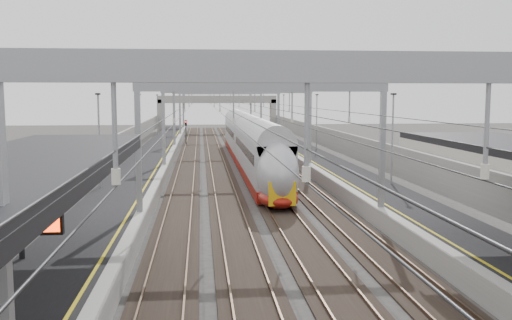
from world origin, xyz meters
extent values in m
cube|color=black|center=(-8.00, 45.00, 0.50)|extent=(4.00, 120.00, 1.00)
cube|color=black|center=(8.00, 45.00, 0.50)|extent=(4.00, 120.00, 1.00)
cube|color=black|center=(-4.50, 45.00, 0.04)|extent=(2.40, 140.00, 0.08)
cube|color=brown|center=(-5.22, 45.00, 0.13)|extent=(0.07, 140.00, 0.14)
cube|color=brown|center=(-3.78, 45.00, 0.13)|extent=(0.07, 140.00, 0.14)
cube|color=black|center=(-1.50, 45.00, 0.04)|extent=(2.40, 140.00, 0.08)
cube|color=brown|center=(-2.22, 45.00, 0.13)|extent=(0.07, 140.00, 0.14)
cube|color=brown|center=(-0.78, 45.00, 0.13)|extent=(0.07, 140.00, 0.14)
cube|color=black|center=(1.50, 45.00, 0.04)|extent=(2.40, 140.00, 0.08)
cube|color=brown|center=(0.78, 45.00, 0.13)|extent=(0.07, 140.00, 0.14)
cube|color=brown|center=(2.22, 45.00, 0.13)|extent=(0.07, 140.00, 0.14)
cube|color=black|center=(4.50, 45.00, 0.04)|extent=(2.40, 140.00, 0.08)
cube|color=brown|center=(3.78, 45.00, 0.13)|extent=(0.07, 140.00, 0.14)
cube|color=brown|center=(5.22, 45.00, 0.13)|extent=(0.07, 140.00, 0.14)
cube|color=gray|center=(-6.30, 2.00, 4.30)|extent=(0.28, 0.28, 6.60)
cube|color=gray|center=(0.00, 2.00, 7.35)|extent=(13.00, 0.25, 0.50)
cube|color=gray|center=(-6.30, 22.00, 4.30)|extent=(0.28, 0.28, 6.60)
cube|color=gray|center=(6.30, 22.00, 4.30)|extent=(0.28, 0.28, 6.60)
cube|color=gray|center=(0.00, 22.00, 7.35)|extent=(13.00, 0.25, 0.50)
cube|color=gray|center=(-6.30, 42.00, 4.30)|extent=(0.28, 0.28, 6.60)
cube|color=gray|center=(6.30, 42.00, 4.30)|extent=(0.28, 0.28, 6.60)
cube|color=gray|center=(0.00, 42.00, 7.35)|extent=(13.00, 0.25, 0.50)
cube|color=gray|center=(-6.30, 62.00, 4.30)|extent=(0.28, 0.28, 6.60)
cube|color=gray|center=(6.30, 62.00, 4.30)|extent=(0.28, 0.28, 6.60)
cube|color=gray|center=(0.00, 62.00, 7.35)|extent=(13.00, 0.25, 0.50)
cube|color=gray|center=(-6.30, 82.00, 4.30)|extent=(0.28, 0.28, 6.60)
cube|color=gray|center=(6.30, 82.00, 4.30)|extent=(0.28, 0.28, 6.60)
cube|color=gray|center=(0.00, 82.00, 7.35)|extent=(13.00, 0.25, 0.50)
cube|color=gray|center=(-6.30, 100.00, 4.30)|extent=(0.28, 0.28, 6.60)
cube|color=gray|center=(6.30, 100.00, 4.30)|extent=(0.28, 0.28, 6.60)
cube|color=gray|center=(0.00, 100.00, 7.35)|extent=(13.00, 0.25, 0.50)
cylinder|color=#262628|center=(-4.50, 50.00, 5.50)|extent=(0.03, 140.00, 0.03)
cylinder|color=#262628|center=(-1.50, 50.00, 5.50)|extent=(0.03, 140.00, 0.03)
cylinder|color=#262628|center=(1.50, 50.00, 5.50)|extent=(0.03, 140.00, 0.03)
cylinder|color=#262628|center=(4.50, 50.00, 5.50)|extent=(0.03, 140.00, 0.03)
cylinder|color=black|center=(-9.70, 14.00, 3.00)|extent=(0.20, 0.20, 4.00)
cube|color=black|center=(-6.60, 4.00, 4.55)|extent=(1.60, 0.15, 0.55)
cube|color=#FF3005|center=(-6.60, 3.92, 4.55)|extent=(1.50, 0.02, 0.42)
cube|color=gray|center=(0.00, 100.00, 6.20)|extent=(22.00, 2.20, 1.40)
cube|color=gray|center=(-10.50, 100.00, 3.10)|extent=(1.00, 2.20, 6.20)
cube|color=gray|center=(10.50, 100.00, 3.10)|extent=(1.00, 2.20, 6.20)
cube|color=gray|center=(-11.20, 45.00, 1.60)|extent=(0.30, 120.00, 3.20)
cube|color=gray|center=(11.20, 45.00, 1.60)|extent=(0.30, 120.00, 3.20)
cube|color=maroon|center=(1.50, 38.40, 0.58)|extent=(2.56, 21.78, 0.76)
cube|color=#A6A6AC|center=(1.50, 38.40, 2.38)|extent=(2.56, 21.78, 2.84)
cube|color=black|center=(1.50, 30.77, 0.27)|extent=(1.89, 2.27, 0.47)
cube|color=maroon|center=(1.50, 60.56, 0.58)|extent=(2.56, 21.78, 0.76)
cube|color=#A6A6AC|center=(1.50, 60.56, 2.38)|extent=(2.56, 21.78, 2.84)
cube|color=black|center=(1.50, 52.93, 0.27)|extent=(1.89, 2.27, 0.47)
ellipsoid|color=#A6A6AC|center=(1.50, 27.32, 2.09)|extent=(2.56, 4.92, 3.98)
cube|color=#E9AE0C|center=(1.50, 25.28, 1.24)|extent=(1.61, 0.12, 1.42)
cube|color=black|center=(1.50, 25.71, 2.66)|extent=(1.52, 0.55, 0.89)
cylinder|color=black|center=(-5.20, 73.13, 1.50)|extent=(0.12, 0.12, 3.00)
cube|color=black|center=(-5.20, 73.13, 3.10)|extent=(0.32, 0.22, 0.75)
sphere|color=red|center=(-5.20, 73.00, 3.25)|extent=(0.16, 0.16, 0.16)
cylinder|color=black|center=(3.20, 70.16, 1.50)|extent=(0.12, 0.12, 3.00)
cube|color=black|center=(3.20, 70.16, 3.10)|extent=(0.32, 0.22, 0.75)
sphere|color=#0CE526|center=(3.20, 70.03, 3.25)|extent=(0.16, 0.16, 0.16)
cylinder|color=black|center=(5.40, 67.74, 1.50)|extent=(0.12, 0.12, 3.00)
cube|color=black|center=(5.40, 67.74, 3.10)|extent=(0.32, 0.22, 0.75)
sphere|color=#0CE526|center=(5.40, 67.61, 3.25)|extent=(0.16, 0.16, 0.16)
camera|label=1|loc=(-3.18, -6.94, 6.90)|focal=40.00mm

